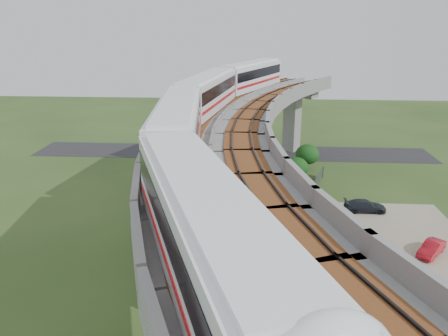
{
  "coord_description": "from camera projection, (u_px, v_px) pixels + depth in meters",
  "views": [
    {
      "loc": [
        3.05,
        -34.3,
        18.91
      ],
      "look_at": [
        0.79,
        -0.2,
        7.5
      ],
      "focal_mm": 35.0,
      "sensor_mm": 36.0,
      "label": 1
    }
  ],
  "objects": [
    {
      "name": "car_dark",
      "position": [
        365.0,
        206.0,
        45.72
      ],
      "size": [
        4.32,
        1.76,
        1.25
      ],
      "primitive_type": "imported",
      "rotation": [
        0.0,
        0.0,
        1.57
      ],
      "color": "black",
      "rests_on": "dirt_lot"
    },
    {
      "name": "tree_2",
      "position": [
        291.0,
        177.0,
        49.96
      ],
      "size": [
        2.24,
        2.24,
        3.12
      ],
      "color": "#382314",
      "rests_on": "ground"
    },
    {
      "name": "tree_0",
      "position": [
        307.0,
        154.0,
        58.22
      ],
      "size": [
        3.16,
        3.16,
        3.54
      ],
      "color": "#382314",
      "rests_on": "ground"
    },
    {
      "name": "ground",
      "position": [
        215.0,
        247.0,
        38.64
      ],
      "size": [
        160.0,
        160.0,
        0.0
      ],
      "primitive_type": "plane",
      "color": "#2B451B",
      "rests_on": "ground"
    },
    {
      "name": "viaduct",
      "position": [
        262.0,
        150.0,
        35.53
      ],
      "size": [
        19.58,
        73.98,
        11.4
      ],
      "color": "#99968E",
      "rests_on": "ground"
    },
    {
      "name": "dirt_lot",
      "position": [
        383.0,
        264.0,
        35.86
      ],
      "size": [
        18.0,
        26.0,
        0.04
      ],
      "primitive_type": "cube",
      "color": "gray",
      "rests_on": "ground"
    },
    {
      "name": "tree_1",
      "position": [
        296.0,
        168.0,
        53.87
      ],
      "size": [
        3.05,
        3.05,
        3.18
      ],
      "color": "#382314",
      "rests_on": "ground"
    },
    {
      "name": "fence",
      "position": [
        327.0,
        243.0,
        37.79
      ],
      "size": [
        3.87,
        38.73,
        1.5
      ],
      "color": "#2D382D",
      "rests_on": "ground"
    },
    {
      "name": "tree_6",
      "position": [
        325.0,
        285.0,
        28.68
      ],
      "size": [
        3.06,
        3.06,
        3.83
      ],
      "color": "#382314",
      "rests_on": "ground"
    },
    {
      "name": "tree_4",
      "position": [
        290.0,
        216.0,
        39.35
      ],
      "size": [
        1.82,
        1.82,
        3.08
      ],
      "color": "#382314",
      "rests_on": "ground"
    },
    {
      "name": "asphalt_road",
      "position": [
        232.0,
        152.0,
        67.03
      ],
      "size": [
        60.0,
        8.0,
        0.03
      ],
      "primitive_type": "cube",
      "color": "#232326",
      "rests_on": "ground"
    },
    {
      "name": "metro_train",
      "position": [
        219.0,
        108.0,
        35.47
      ],
      "size": [
        10.93,
        61.34,
        3.64
      ],
      "color": "white",
      "rests_on": "ground"
    },
    {
      "name": "car_red",
      "position": [
        432.0,
        248.0,
        37.19
      ],
      "size": [
        3.3,
        3.55,
        1.19
      ],
      "primitive_type": "imported",
      "rotation": [
        0.0,
        0.0,
        -0.71
      ],
      "color": "#B2101C",
      "rests_on": "dirt_lot"
    },
    {
      "name": "tree_5",
      "position": [
        295.0,
        246.0,
        35.01
      ],
      "size": [
        3.19,
        3.19,
        3.27
      ],
      "color": "#382314",
      "rests_on": "ground"
    },
    {
      "name": "tree_3",
      "position": [
        296.0,
        199.0,
        45.09
      ],
      "size": [
        1.89,
        1.89,
        2.36
      ],
      "color": "#382314",
      "rests_on": "ground"
    }
  ]
}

